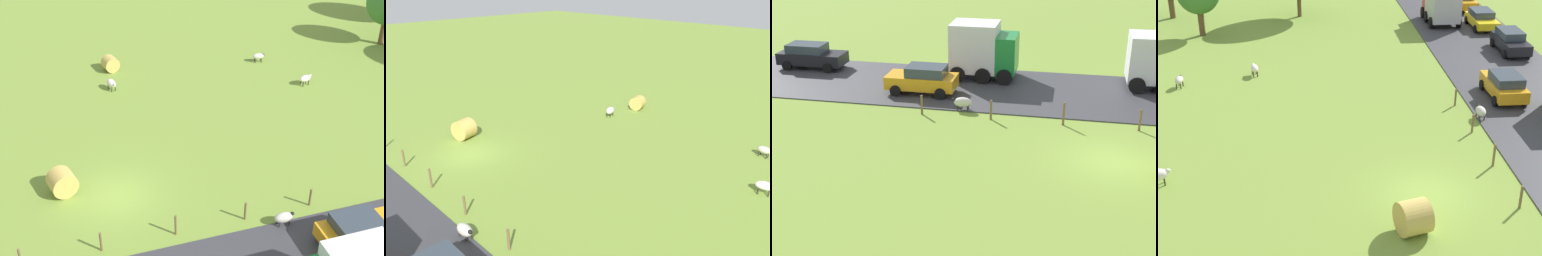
# 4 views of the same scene
# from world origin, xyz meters

# --- Properties ---
(ground_plane) EXTENTS (160.00, 160.00, 0.00)m
(ground_plane) POSITION_xyz_m (0.00, 0.00, 0.00)
(ground_plane) COLOR olive
(sheep_0) EXTENTS (1.20, 0.82, 0.81)m
(sheep_0) POSITION_xyz_m (-12.14, 1.83, 0.53)
(sheep_0) COLOR silver
(sheep_0) RESTS_ON ground_plane
(sheep_1) EXTENTS (0.56, 1.10, 0.75)m
(sheep_1) POSITION_xyz_m (4.72, 7.55, 0.48)
(sheep_1) COLOR beige
(sheep_1) RESTS_ON ground_plane
(sheep_2) EXTENTS (0.70, 1.11, 0.78)m
(sheep_2) POSITION_xyz_m (-8.60, 15.73, 0.54)
(sheep_2) COLOR white
(sheep_2) RESTS_ON ground_plane
(sheep_3) EXTENTS (0.57, 1.06, 0.74)m
(sheep_3) POSITION_xyz_m (-13.32, 13.99, 0.50)
(sheep_3) COLOR beige
(sheep_3) RESTS_ON ground_plane
(hay_bale_0) EXTENTS (1.30, 1.40, 1.18)m
(hay_bale_0) POSITION_xyz_m (-15.33, 2.32, 0.59)
(hay_bale_0) COLOR tan
(hay_bale_0) RESTS_ON ground_plane
(hay_bale_1) EXTENTS (1.53, 1.71, 1.45)m
(hay_bale_1) POSITION_xyz_m (-1.15, -2.76, 0.72)
(hay_bale_1) COLOR tan
(hay_bale_1) RESTS_ON ground_plane
(fence_post_1) EXTENTS (0.12, 0.12, 1.12)m
(fence_post_1) POSITION_xyz_m (3.76, -1.47, 0.56)
(fence_post_1) COLOR brown
(fence_post_1) RESTS_ON ground_plane
(fence_post_2) EXTENTS (0.12, 0.12, 1.20)m
(fence_post_2) POSITION_xyz_m (3.76, 2.20, 0.60)
(fence_post_2) COLOR brown
(fence_post_2) RESTS_ON ground_plane
(fence_post_3) EXTENTS (0.12, 0.12, 1.06)m
(fence_post_3) POSITION_xyz_m (3.76, 5.87, 0.53)
(fence_post_3) COLOR brown
(fence_post_3) RESTS_ON ground_plane
(fence_post_4) EXTENTS (0.12, 0.12, 1.05)m
(fence_post_4) POSITION_xyz_m (3.76, 9.54, 0.53)
(fence_post_4) COLOR brown
(fence_post_4) RESTS_ON ground_plane
(car_3) EXTENTS (2.07, 4.04, 1.62)m
(car_3) POSITION_xyz_m (7.01, 10.37, 0.90)
(car_3) COLOR orange
(car_3) RESTS_ON road_strip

